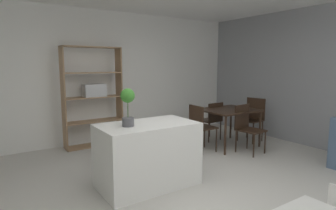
# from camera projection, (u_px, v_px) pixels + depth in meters

# --- Properties ---
(ground_plane) EXTENTS (9.59, 9.59, 0.00)m
(ground_plane) POSITION_uv_depth(u_px,v_px,m) (185.00, 191.00, 3.80)
(ground_plane) COLOR beige
(back_partition) EXTENTS (6.97, 0.06, 2.84)m
(back_partition) POSITION_uv_depth(u_px,v_px,m) (100.00, 77.00, 6.16)
(back_partition) COLOR white
(back_partition) RESTS_ON ground_plane
(right_partition_gray) EXTENTS (0.06, 6.26, 2.84)m
(right_partition_gray) POSITION_uv_depth(u_px,v_px,m) (328.00, 78.00, 5.48)
(right_partition_gray) COLOR gray
(right_partition_gray) RESTS_ON ground_plane
(kitchen_island) EXTENTS (1.34, 0.78, 0.89)m
(kitchen_island) POSITION_uv_depth(u_px,v_px,m) (148.00, 155.00, 3.94)
(kitchen_island) COLOR white
(kitchen_island) RESTS_ON ground_plane
(potted_plant_on_island) EXTENTS (0.19, 0.19, 0.50)m
(potted_plant_on_island) POSITION_uv_depth(u_px,v_px,m) (128.00, 104.00, 3.66)
(potted_plant_on_island) COLOR #4C4C51
(potted_plant_on_island) RESTS_ON kitchen_island
(open_bookshelf) EXTENTS (1.19, 0.33, 2.05)m
(open_bookshelf) POSITION_uv_depth(u_px,v_px,m) (93.00, 95.00, 5.80)
(open_bookshelf) COLOR #997551
(open_bookshelf) RESTS_ON ground_plane
(dining_table) EXTENTS (1.11, 0.94, 0.77)m
(dining_table) POSITION_uv_depth(u_px,v_px,m) (229.00, 113.00, 5.83)
(dining_table) COLOR black
(dining_table) RESTS_ON ground_plane
(dining_chair_window_side) EXTENTS (0.48, 0.50, 0.95)m
(dining_chair_window_side) POSITION_uv_depth(u_px,v_px,m) (253.00, 115.00, 6.28)
(dining_chair_window_side) COLOR black
(dining_chair_window_side) RESTS_ON ground_plane
(dining_chair_island_side) EXTENTS (0.42, 0.44, 0.92)m
(dining_chair_island_side) POSITION_uv_depth(u_px,v_px,m) (200.00, 124.00, 5.44)
(dining_chair_island_side) COLOR black
(dining_chair_island_side) RESTS_ON ground_plane
(dining_chair_near) EXTENTS (0.47, 0.50, 0.92)m
(dining_chair_near) POSITION_uv_depth(u_px,v_px,m) (246.00, 125.00, 5.45)
(dining_chair_near) COLOR black
(dining_chair_near) RESTS_ON ground_plane
(dining_chair_far) EXTENTS (0.46, 0.43, 0.86)m
(dining_chair_far) POSITION_uv_depth(u_px,v_px,m) (212.00, 118.00, 6.27)
(dining_chair_far) COLOR black
(dining_chair_far) RESTS_ON ground_plane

